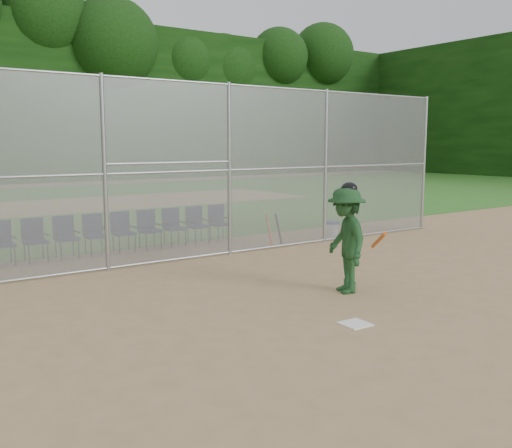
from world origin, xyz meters
TOP-DOWN VIEW (x-y plane):
  - ground at (0.00, 0.00)m, footprint 100.00×100.00m
  - grass_strip at (0.00, 18.00)m, footprint 100.00×100.00m
  - dirt_patch_far at (0.00, 18.00)m, footprint 24.00×24.00m
  - backstop_fence at (0.00, 5.00)m, footprint 16.09×0.09m
  - treeline at (0.00, 20.00)m, footprint 81.00×60.00m
  - home_plate at (-0.36, -0.52)m, footprint 0.40×0.40m
  - batter_at_plate at (0.80, 0.90)m, footprint 1.19×1.45m
  - water_cooler at (4.49, 5.23)m, footprint 0.38×0.38m
  - spare_bats at (2.50, 5.25)m, footprint 0.36×0.34m
  - chair_1 at (-3.68, 6.74)m, footprint 0.54×0.52m
  - chair_2 at (-2.99, 6.74)m, footprint 0.54×0.52m
  - chair_3 at (-2.31, 6.74)m, footprint 0.54×0.52m
  - chair_4 at (-1.62, 6.74)m, footprint 0.54×0.52m
  - chair_5 at (-0.93, 6.74)m, footprint 0.54×0.52m
  - chair_6 at (-0.24, 6.74)m, footprint 0.54×0.52m
  - chair_7 at (0.44, 6.74)m, footprint 0.54×0.52m
  - chair_8 at (1.13, 6.74)m, footprint 0.54×0.52m
  - chair_9 at (1.82, 6.74)m, footprint 0.54×0.52m

SIDE VIEW (x-z plane):
  - ground at x=0.00m, z-range 0.00..0.00m
  - grass_strip at x=0.00m, z-range 0.01..0.01m
  - dirt_patch_far at x=0.00m, z-range 0.01..0.01m
  - home_plate at x=-0.36m, z-range 0.00..0.02m
  - water_cooler at x=4.49m, z-range 0.00..0.48m
  - spare_bats at x=2.50m, z-range 0.00..0.83m
  - chair_1 at x=-3.68m, z-range 0.00..0.96m
  - chair_2 at x=-2.99m, z-range 0.00..0.96m
  - chair_3 at x=-2.31m, z-range 0.00..0.96m
  - chair_4 at x=-1.62m, z-range 0.00..0.96m
  - chair_5 at x=-0.93m, z-range 0.00..0.96m
  - chair_6 at x=-0.24m, z-range 0.00..0.96m
  - chair_7 at x=0.44m, z-range 0.00..0.96m
  - chair_8 at x=1.13m, z-range 0.00..0.96m
  - chair_9 at x=1.82m, z-range 0.00..0.96m
  - batter_at_plate at x=0.80m, z-range -0.03..1.92m
  - backstop_fence at x=0.00m, z-range 0.07..4.07m
  - treeline at x=0.00m, z-range 0.00..11.00m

